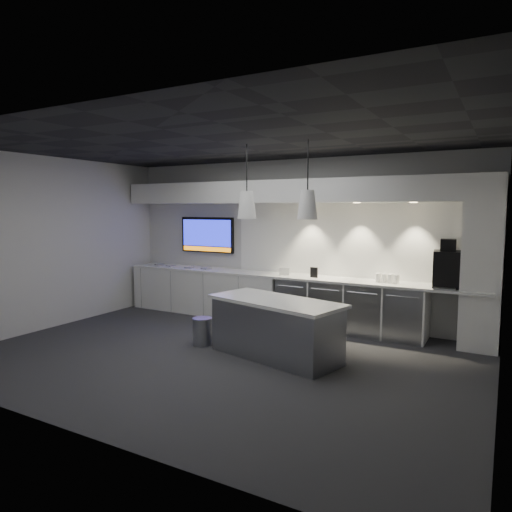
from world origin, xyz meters
The scene contains 28 objects.
floor centered at (0.00, 0.00, 0.00)m, with size 7.00×7.00×0.00m, color #2D2D2F.
ceiling centered at (0.00, 0.00, 3.00)m, with size 7.00×7.00×0.00m, color black.
wall_back centered at (0.00, 2.50, 1.50)m, with size 7.00×7.00×0.00m, color silver.
wall_front centered at (0.00, -2.50, 1.50)m, with size 7.00×7.00×0.00m, color silver.
wall_left centered at (-3.50, 0.00, 1.50)m, with size 7.00×7.00×0.00m, color silver.
wall_right centered at (3.50, 0.00, 1.50)m, with size 7.00×7.00×0.00m, color silver.
back_counter centered at (0.00, 2.17, 0.88)m, with size 6.80×0.65×0.04m, color white.
left_base_cabinets centered at (-1.75, 2.17, 0.43)m, with size 3.30×0.63×0.86m, color white.
fridge_unit_a centered at (0.25, 2.17, 0.42)m, with size 0.60×0.61×0.85m, color gray.
fridge_unit_b centered at (0.88, 2.17, 0.42)m, with size 0.60×0.61×0.85m, color gray.
fridge_unit_c centered at (1.51, 2.17, 0.42)m, with size 0.60×0.61×0.85m, color gray.
fridge_unit_d centered at (2.14, 2.17, 0.42)m, with size 0.60×0.61×0.85m, color gray.
backsplash centered at (1.20, 2.48, 1.55)m, with size 4.60×0.03×1.30m, color white.
soffit centered at (0.00, 2.20, 2.40)m, with size 6.90×0.60×0.40m, color white.
column centered at (3.20, 2.20, 1.30)m, with size 0.55×0.55×2.60m, color white.
wall_tv centered at (-1.90, 2.45, 1.56)m, with size 1.25×0.07×0.72m.
island centered at (0.70, 0.39, 0.42)m, with size 2.10×1.29×0.83m.
bin centered at (-0.55, 0.36, 0.21)m, with size 0.30×0.30×0.42m, color gray.
coffee_machine centered at (2.72, 2.20, 1.20)m, with size 0.45×0.61×0.74m.
sign_black centered at (0.58, 2.12, 0.99)m, with size 0.14×0.02×0.18m, color black.
sign_white centered at (0.02, 2.10, 0.97)m, with size 0.18×0.02×0.14m, color white.
cup_cluster centered at (1.83, 2.18, 0.97)m, with size 0.36×0.17×0.14m, color white, non-canonical shape.
tray_a centered at (-2.93, 2.15, 0.91)m, with size 0.16×0.16×0.03m, color gray.
tray_b centered at (-2.61, 2.13, 0.91)m, with size 0.16×0.16×0.03m, color gray.
tray_c centered at (-2.11, 2.09, 0.91)m, with size 0.16×0.16×0.03m, color gray.
tray_d centered at (-1.70, 2.11, 0.91)m, with size 0.16×0.16×0.03m, color gray.
pendant_left centered at (0.23, 0.39, 2.15)m, with size 0.27×0.27×1.09m.
pendant_right centered at (1.16, 0.39, 2.15)m, with size 0.27×0.27×1.09m.
Camera 1 is at (3.51, -5.26, 2.11)m, focal length 32.00 mm.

